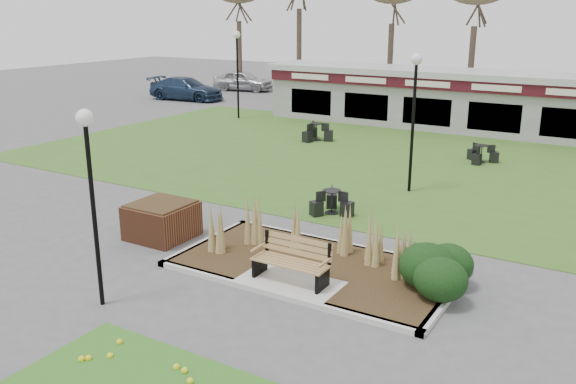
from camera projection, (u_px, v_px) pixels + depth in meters
The scene contains 15 objects.
ground at pixel (287, 289), 13.00m from camera, with size 100.00×100.00×0.00m, color #515154.
lawn at pixel (451, 169), 22.87m from camera, with size 34.00×16.00×0.02m, color #3A631F.
planting_bed at pixel (368, 264), 13.38m from camera, with size 6.75×3.40×1.27m.
park_bench at pixel (293, 260), 13.04m from camera, with size 1.70×0.66×0.93m.
brick_planter at pixel (162, 220), 15.85m from camera, with size 1.50×1.50×0.95m.
food_pavilion at pixel (502, 103), 28.99m from camera, with size 24.60×3.40×2.90m.
lamp_post_near_left at pixel (89, 166), 11.52m from camera, with size 0.33×0.33×3.97m.
lamp_post_mid_left at pixel (415, 92), 19.08m from camera, with size 0.37×0.37×4.46m.
lamp_post_far_left at pixel (237, 55), 32.55m from camera, with size 0.39×0.39×4.66m.
bistro_set_a at pixel (332, 205), 17.76m from camera, with size 1.16×1.31×0.70m.
bistro_set_b at pixel (316, 135), 27.72m from camera, with size 1.43×1.43×0.79m.
bistro_set_d at pixel (481, 157), 23.74m from camera, with size 1.27×1.15×0.68m.
car_silver at pixel (243, 81), 44.81m from camera, with size 1.76×4.38×1.49m, color #B4B3B8.
car_black at pixel (322, 88), 40.61m from camera, with size 1.54×4.42×1.46m, color black.
car_blue at pixel (186, 89), 40.24m from camera, with size 2.07×5.09×1.48m, color navy.
Camera 1 is at (6.12, -10.16, 5.72)m, focal length 38.00 mm.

